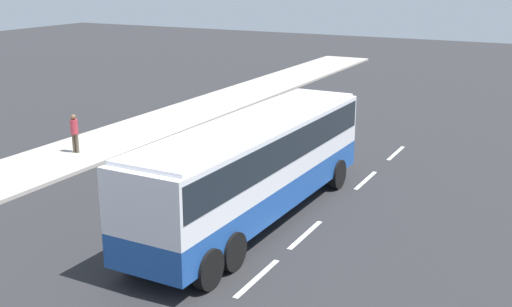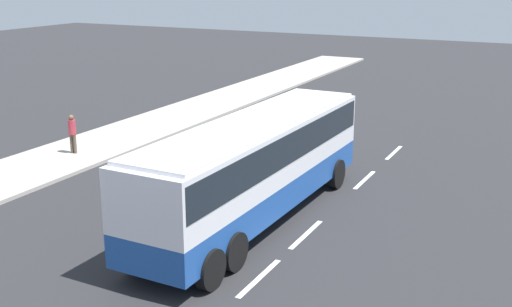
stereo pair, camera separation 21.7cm
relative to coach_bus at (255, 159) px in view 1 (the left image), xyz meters
The scene contains 4 objects.
ground_plane 2.80m from the coach_bus, 162.21° to the left, with size 120.00×120.00×0.00m, color #28282B.
lane_centreline 3.72m from the coach_bus, 141.32° to the right, with size 28.24×0.16×0.01m.
coach_bus is the anchor object (origin of this frame).
pedestrian_near_curb 10.87m from the coach_bus, 74.24° to the left, with size 0.32×0.32×1.71m.
Camera 1 is at (-15.27, -9.51, 7.89)m, focal length 44.45 mm.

